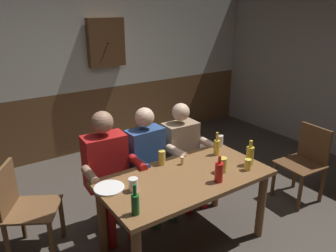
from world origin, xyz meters
TOP-DOWN VIEW (x-y plane):
  - ground_plane at (0.00, 0.00)m, footprint 7.55×7.55m
  - back_wall_upper at (0.00, 2.51)m, footprint 6.29×0.12m
  - back_wall_wainscot at (0.00, 2.51)m, footprint 6.29×0.12m
  - dining_table at (0.00, -0.17)m, footprint 1.54×0.80m
  - person_0 at (-0.47, 0.46)m, footprint 0.57×0.54m
  - person_1 at (0.00, 0.46)m, footprint 0.55×0.51m
  - person_2 at (0.46, 0.46)m, footprint 0.53×0.53m
  - chair_empty_near_right at (-1.26, 0.56)m, footprint 0.60×0.60m
  - chair_empty_near_left at (1.66, -0.29)m, footprint 0.47×0.47m
  - table_candle at (0.11, 0.03)m, footprint 0.04×0.04m
  - plate_0 at (-0.66, 0.01)m, footprint 0.26×0.26m
  - bottle_0 at (-0.65, -0.42)m, footprint 0.06×0.06m
  - bottle_1 at (0.18, -0.41)m, footprint 0.07×0.07m
  - bottle_2 at (0.64, -0.34)m, footprint 0.07×0.07m
  - bottle_3 at (0.54, 0.01)m, footprint 0.06×0.06m
  - pint_glass_0 at (-0.50, -0.13)m, footprint 0.08×0.08m
  - pint_glass_1 at (-0.05, 0.14)m, footprint 0.07×0.07m
  - pint_glass_2 at (0.71, 0.15)m, footprint 0.07×0.07m
  - pint_glass_3 at (0.32, -0.30)m, footprint 0.08×0.08m
  - pint_glass_4 at (0.55, -0.41)m, footprint 0.06×0.06m
  - wall_dart_cabinet at (0.45, 2.38)m, footprint 0.56×0.15m

SIDE VIEW (x-z plane):
  - ground_plane at x=0.00m, z-range 0.00..0.00m
  - chair_empty_near_right at x=-1.26m, z-range 0.04..0.92m
  - chair_empty_near_left at x=1.66m, z-range 0.04..0.92m
  - back_wall_wainscot at x=0.00m, z-range 0.00..0.97m
  - dining_table at x=0.00m, z-range 0.25..0.99m
  - person_2 at x=0.46m, z-range 0.06..1.23m
  - person_1 at x=0.00m, z-range 0.06..1.26m
  - person_0 at x=-0.47m, z-range 0.06..1.31m
  - plate_0 at x=-0.66m, z-range 0.74..0.75m
  - table_candle at x=0.11m, z-range 0.74..0.82m
  - pint_glass_4 at x=0.55m, z-range 0.74..0.85m
  - pint_glass_0 at x=-0.50m, z-range 0.74..0.85m
  - pint_glass_2 at x=0.71m, z-range 0.74..0.86m
  - pint_glass_1 at x=-0.05m, z-range 0.74..0.88m
  - pint_glass_3 at x=0.32m, z-range 0.74..0.88m
  - bottle_3 at x=0.54m, z-range 0.70..0.95m
  - bottle_0 at x=-0.65m, z-range 0.71..0.95m
  - bottle_1 at x=0.18m, z-range 0.71..0.95m
  - bottle_2 at x=0.64m, z-range 0.71..0.96m
  - wall_dart_cabinet at x=0.45m, z-range 1.31..2.01m
  - back_wall_upper at x=0.00m, z-range 0.97..2.53m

